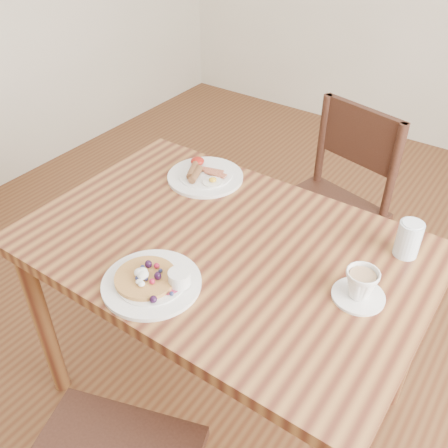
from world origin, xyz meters
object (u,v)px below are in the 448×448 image
at_px(dining_table, 224,267).
at_px(pancake_plate, 153,281).
at_px(chair_far, 331,202).
at_px(breakfast_plate, 204,175).
at_px(water_glass, 409,239).
at_px(teacup_saucer, 360,286).

distance_m(dining_table, pancake_plate, 0.29).
relative_size(chair_far, breakfast_plate, 3.26).
bearing_deg(pancake_plate, water_glass, 45.26).
distance_m(dining_table, teacup_saucer, 0.44).
bearing_deg(dining_table, breakfast_plate, 135.99).
distance_m(pancake_plate, water_glass, 0.73).
height_order(chair_far, water_glass, chair_far).
xyz_separation_m(dining_table, water_glass, (0.46, 0.26, 0.15)).
bearing_deg(chair_far, breakfast_plate, 71.56).
height_order(dining_table, teacup_saucer, teacup_saucer).
bearing_deg(teacup_saucer, water_glass, 80.40).
distance_m(chair_far, teacup_saucer, 0.87).
bearing_deg(breakfast_plate, pancake_plate, -67.38).
xyz_separation_m(teacup_saucer, water_glass, (0.04, 0.24, 0.01)).
xyz_separation_m(breakfast_plate, water_glass, (0.73, 0.00, 0.04)).
xyz_separation_m(pancake_plate, breakfast_plate, (-0.22, 0.52, -0.00)).
distance_m(breakfast_plate, teacup_saucer, 0.73).
distance_m(chair_far, breakfast_plate, 0.63).
xyz_separation_m(chair_far, pancake_plate, (-0.09, -1.00, 0.27)).
relative_size(chair_far, water_glass, 8.02).
relative_size(breakfast_plate, teacup_saucer, 1.93).
xyz_separation_m(dining_table, chair_far, (0.04, 0.74, -0.16)).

